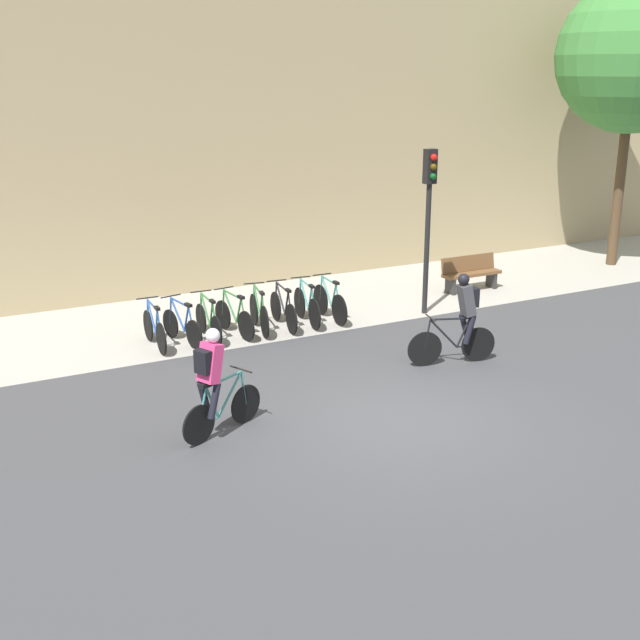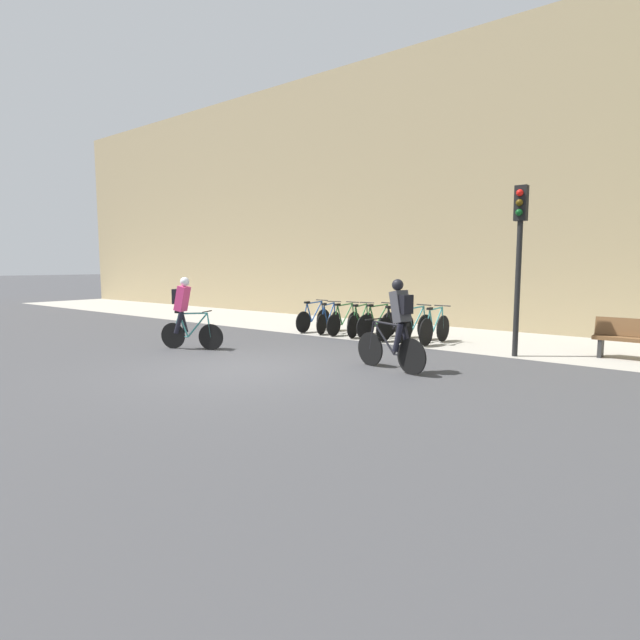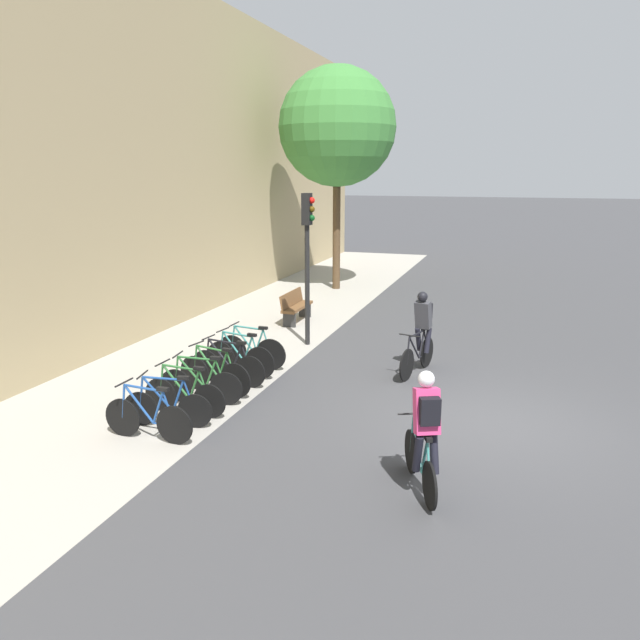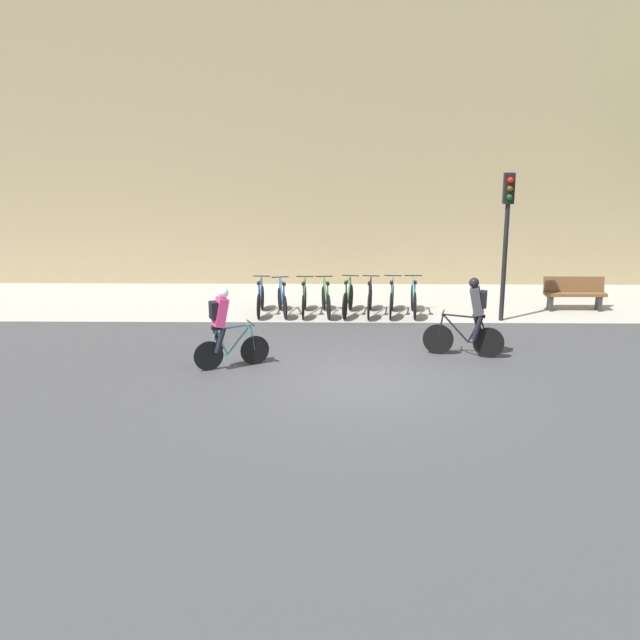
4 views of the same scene
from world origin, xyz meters
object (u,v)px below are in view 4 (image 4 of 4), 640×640
object	(u,v)px
traffic_light_pole	(507,220)
bench	(575,293)
parked_bike_0	(260,300)
parked_bike_2	(304,300)
cyclist_grey	(473,315)
parked_bike_4	(348,299)
parked_bike_6	(392,300)
parked_bike_1	(282,300)
parked_bike_5	(370,300)
parked_bike_7	(414,299)
parked_bike_3	(326,300)
cyclist_pink	(223,325)

from	to	relation	value
traffic_light_pole	bench	xyz separation A→B (m)	(2.19, 1.14, -2.13)
parked_bike_0	parked_bike_2	world-z (taller)	parked_bike_0
parked_bike_2	traffic_light_pole	bearing A→B (deg)	-6.29
cyclist_grey	parked_bike_4	xyz separation A→B (m)	(-2.65, 3.62, -0.54)
cyclist_grey	parked_bike_6	size ratio (longest dim) A/B	1.06
cyclist_grey	parked_bike_1	distance (m)	5.71
cyclist_grey	parked_bike_2	size ratio (longest dim) A/B	1.09
parked_bike_5	parked_bike_0	bearing A→B (deg)	179.98
parked_bike_7	bench	distance (m)	4.44
parked_bike_0	parked_bike_3	world-z (taller)	parked_bike_0
parked_bike_2	traffic_light_pole	distance (m)	5.59
parked_bike_1	parked_bike_6	size ratio (longest dim) A/B	0.93
parked_bike_7	traffic_light_pole	xyz separation A→B (m)	(2.21, -0.56, 2.19)
parked_bike_4	traffic_light_pole	world-z (taller)	traffic_light_pole
parked_bike_6	parked_bike_4	bearing A→B (deg)	-179.99
parked_bike_3	parked_bike_7	xyz separation A→B (m)	(2.32, 0.00, 0.02)
parked_bike_4	parked_bike_7	distance (m)	1.74
parked_bike_3	parked_bike_5	xyz separation A→B (m)	(1.16, -0.00, 0.01)
parked_bike_0	bench	distance (m)	8.48
bench	parked_bike_4	bearing A→B (deg)	-174.63
traffic_light_pole	bench	size ratio (longest dim) A/B	2.30
parked_bike_1	parked_bike_3	bearing A→B (deg)	0.00
parked_bike_7	bench	size ratio (longest dim) A/B	1.01
parked_bike_2	parked_bike_4	distance (m)	1.16
cyclist_pink	parked_bike_1	world-z (taller)	cyclist_pink
parked_bike_4	cyclist_pink	bearing A→B (deg)	-120.87
parked_bike_2	parked_bike_3	world-z (taller)	parked_bike_3
cyclist_pink	bench	xyz separation A→B (m)	(8.85, 5.10, -0.48)
parked_bike_2	bench	distance (m)	7.32
cyclist_pink	traffic_light_pole	xyz separation A→B (m)	(6.65, 3.96, 1.66)
parked_bike_0	bench	world-z (taller)	parked_bike_0
parked_bike_4	parked_bike_1	bearing A→B (deg)	-179.97
cyclist_pink	parked_bike_5	bearing A→B (deg)	54.00
parked_bike_0	parked_bike_1	bearing A→B (deg)	-0.04
cyclist_pink	cyclist_grey	xyz separation A→B (m)	(5.35, 0.90, -0.00)
cyclist_grey	parked_bike_6	bearing A→B (deg)	112.41
parked_bike_4	parked_bike_6	size ratio (longest dim) A/B	1.00
parked_bike_5	parked_bike_7	world-z (taller)	parked_bike_7
parked_bike_5	parked_bike_4	bearing A→B (deg)	179.88
cyclist_pink	parked_bike_0	bearing A→B (deg)	85.12
cyclist_pink	traffic_light_pole	distance (m)	7.91
parked_bike_2	parked_bike_7	distance (m)	2.90
parked_bike_3	bench	distance (m)	6.75
cyclist_pink	parked_bike_6	bearing A→B (deg)	49.49
cyclist_pink	parked_bike_7	distance (m)	6.36
parked_bike_0	traffic_light_pole	world-z (taller)	traffic_light_pole
parked_bike_4	parked_bike_2	bearing A→B (deg)	-179.94
parked_bike_4	traffic_light_pole	xyz separation A→B (m)	(3.95, -0.56, 2.19)
parked_bike_0	cyclist_grey	bearing A→B (deg)	-36.06
parked_bike_2	bench	world-z (taller)	parked_bike_2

